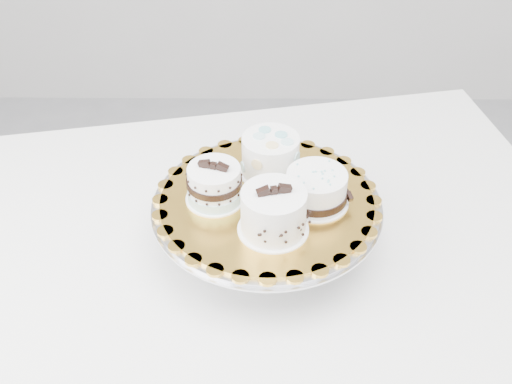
{
  "coord_description": "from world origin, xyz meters",
  "views": [
    {
      "loc": [
        -0.09,
        -0.87,
        1.57
      ],
      "look_at": [
        -0.09,
        -0.01,
        0.86
      ],
      "focal_mm": 45.0,
      "sensor_mm": 36.0,
      "label": 1
    }
  ],
  "objects_px": {
    "cake_board": "(267,200)",
    "cake_ribbon": "(317,189)",
    "table": "(250,258)",
    "cake_banded": "(214,185)",
    "cake_stand": "(267,216)",
    "cake_swirl": "(273,213)",
    "cake_dots": "(270,155)"
  },
  "relations": [
    {
      "from": "cake_stand",
      "to": "cake_ribbon",
      "type": "distance_m",
      "value": 0.11
    },
    {
      "from": "table",
      "to": "cake_swirl",
      "type": "xyz_separation_m",
      "value": [
        0.04,
        -0.12,
        0.22
      ]
    },
    {
      "from": "cake_stand",
      "to": "cake_ribbon",
      "type": "height_order",
      "value": "cake_ribbon"
    },
    {
      "from": "cake_board",
      "to": "cake_swirl",
      "type": "xyz_separation_m",
      "value": [
        0.01,
        -0.08,
        0.04
      ]
    },
    {
      "from": "cake_stand",
      "to": "cake_banded",
      "type": "height_order",
      "value": "cake_banded"
    },
    {
      "from": "cake_banded",
      "to": "cake_ribbon",
      "type": "xyz_separation_m",
      "value": [
        0.17,
        -0.01,
        -0.0
      ]
    },
    {
      "from": "cake_dots",
      "to": "cake_ribbon",
      "type": "bearing_deg",
      "value": -24.69
    },
    {
      "from": "cake_stand",
      "to": "cake_board",
      "type": "height_order",
      "value": "cake_board"
    },
    {
      "from": "table",
      "to": "cake_stand",
      "type": "xyz_separation_m",
      "value": [
        0.03,
        -0.05,
        0.15
      ]
    },
    {
      "from": "cake_ribbon",
      "to": "cake_dots",
      "type": "bearing_deg",
      "value": 113.66
    },
    {
      "from": "cake_board",
      "to": "cake_ribbon",
      "type": "distance_m",
      "value": 0.09
    },
    {
      "from": "cake_stand",
      "to": "cake_ribbon",
      "type": "relative_size",
      "value": 3.06
    },
    {
      "from": "cake_swirl",
      "to": "cake_ribbon",
      "type": "relative_size",
      "value": 0.96
    },
    {
      "from": "cake_swirl",
      "to": "cake_stand",
      "type": "bearing_deg",
      "value": 84.3
    },
    {
      "from": "cake_swirl",
      "to": "cake_dots",
      "type": "distance_m",
      "value": 0.15
    },
    {
      "from": "cake_swirl",
      "to": "cake_dots",
      "type": "bearing_deg",
      "value": 78.36
    },
    {
      "from": "cake_banded",
      "to": "cake_ribbon",
      "type": "bearing_deg",
      "value": 15.02
    },
    {
      "from": "table",
      "to": "cake_banded",
      "type": "xyz_separation_m",
      "value": [
        -0.06,
        -0.05,
        0.22
      ]
    },
    {
      "from": "cake_stand",
      "to": "cake_dots",
      "type": "height_order",
      "value": "cake_dots"
    },
    {
      "from": "cake_banded",
      "to": "cake_dots",
      "type": "distance_m",
      "value": 0.12
    },
    {
      "from": "table",
      "to": "cake_banded",
      "type": "relative_size",
      "value": 12.36
    },
    {
      "from": "table",
      "to": "cake_stand",
      "type": "bearing_deg",
      "value": -67.66
    },
    {
      "from": "cake_ribbon",
      "to": "cake_board",
      "type": "bearing_deg",
      "value": 156.67
    },
    {
      "from": "cake_stand",
      "to": "cake_board",
      "type": "bearing_deg",
      "value": -165.96
    },
    {
      "from": "table",
      "to": "cake_dots",
      "type": "relative_size",
      "value": 10.42
    },
    {
      "from": "table",
      "to": "cake_board",
      "type": "xyz_separation_m",
      "value": [
        0.03,
        -0.05,
        0.19
      ]
    },
    {
      "from": "cake_ribbon",
      "to": "cake_stand",
      "type": "bearing_deg",
      "value": 156.67
    },
    {
      "from": "cake_stand",
      "to": "table",
      "type": "bearing_deg",
      "value": 123.53
    },
    {
      "from": "cake_board",
      "to": "cake_banded",
      "type": "distance_m",
      "value": 0.09
    },
    {
      "from": "cake_board",
      "to": "cake_ribbon",
      "type": "relative_size",
      "value": 2.82
    },
    {
      "from": "cake_stand",
      "to": "cake_banded",
      "type": "relative_size",
      "value": 3.58
    },
    {
      "from": "table",
      "to": "cake_board",
      "type": "bearing_deg",
      "value": -67.66
    }
  ]
}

